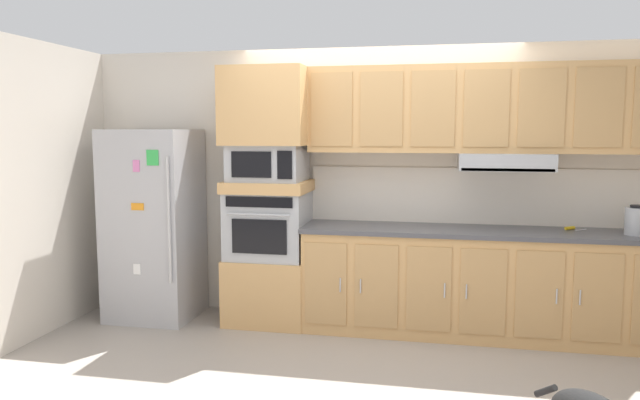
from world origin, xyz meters
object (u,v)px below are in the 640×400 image
(refrigerator, at_px, (154,224))
(microwave, at_px, (268,163))
(built_in_oven, at_px, (269,225))
(electric_kettle, at_px, (636,221))
(screwdriver, at_px, (571,228))

(refrigerator, height_order, microwave, refrigerator)
(built_in_oven, height_order, microwave, microwave)
(refrigerator, bearing_deg, electric_kettle, 0.28)
(built_in_oven, height_order, electric_kettle, built_in_oven)
(microwave, distance_m, electric_kettle, 3.09)
(screwdriver, bearing_deg, electric_kettle, -19.70)
(refrigerator, height_order, screwdriver, refrigerator)
(built_in_oven, bearing_deg, screwdriver, 2.52)
(microwave, relative_size, screwdriver, 3.82)
(refrigerator, relative_size, screwdriver, 10.44)
(screwdriver, xyz_separation_m, electric_kettle, (0.45, -0.16, 0.10))
(refrigerator, xyz_separation_m, built_in_oven, (1.09, 0.07, 0.02))
(built_in_oven, bearing_deg, microwave, -0.77)
(electric_kettle, bearing_deg, built_in_oven, 179.11)
(refrigerator, distance_m, electric_kettle, 4.15)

